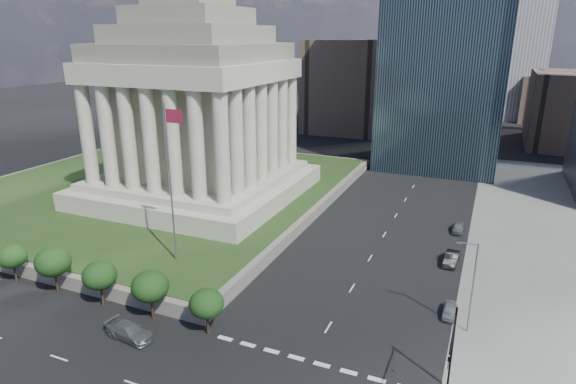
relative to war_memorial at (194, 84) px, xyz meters
The scene contains 15 objects.
ground 65.71m from the war_memorial, 56.82° to the left, with size 500.00×500.00×0.00m, color black.
plaza_terrace 23.35m from the war_memorial, 169.70° to the left, with size 66.00×70.00×1.80m, color slate.
plaza_lawn 22.52m from the war_memorial, 169.70° to the left, with size 64.00×68.00×0.10m, color #243D19.
war_memorial is the anchor object (origin of this frame).
flagpole 28.16m from the war_memorial, 63.11° to the right, with size 2.52×0.24×20.00m.
tree_row 38.69m from the war_memorial, 92.53° to the right, with size 53.00×4.00×6.00m, color #163210, non-canonical shape.
midrise_glass 59.82m from the war_memorial, 52.55° to the left, with size 26.00×26.00×60.00m, color black.
building_filler_ne 105.88m from the war_memorial, 51.17° to the left, with size 20.00×30.00×20.00m, color brown.
building_filler_nw 82.43m from the war_memorial, 87.21° to the left, with size 24.00×30.00×28.00m, color brown.
traffic_signal_ne 60.00m from the war_memorial, 36.42° to the right, with size 0.30×5.74×8.00m.
street_lamp_north 54.92m from the war_memorial, 25.92° to the right, with size 2.13×0.22×10.00m.
suv_grey 45.90m from the war_memorial, 66.98° to the right, with size 5.40×2.19×1.57m, color #54575B.
parked_sedan_near 54.10m from the war_memorial, 24.39° to the right, with size 3.75×1.51×1.28m, color gray.
parked_sedan_mid 49.54m from the war_memorial, ahead, with size 1.65×4.72×1.55m, color black.
parked_sedan_far 49.17m from the war_memorial, ahead, with size 4.18×1.68×1.43m, color slate.
Camera 1 is at (13.37, -21.89, 29.34)m, focal length 30.00 mm.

